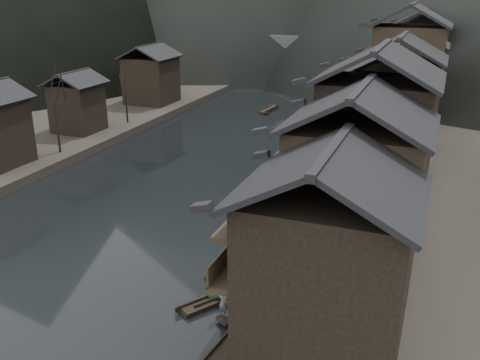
% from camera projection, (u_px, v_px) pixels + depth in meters
% --- Properties ---
extents(water, '(300.00, 300.00, 0.00)m').
position_uv_depth(water, '(110.00, 250.00, 38.85)').
color(water, black).
rests_on(water, ground).
extents(left_bank, '(40.00, 200.00, 1.20)m').
position_uv_depth(left_bank, '(67.00, 100.00, 85.43)').
color(left_bank, '#2D2823').
rests_on(left_bank, ground).
extents(stilt_houses, '(9.00, 67.60, 16.55)m').
position_uv_depth(stilt_houses, '(396.00, 94.00, 47.48)').
color(stilt_houses, black).
rests_on(stilt_houses, ground).
extents(left_houses, '(8.10, 53.20, 8.73)m').
position_uv_depth(left_houses, '(55.00, 99.00, 61.39)').
color(left_houses, black).
rests_on(left_houses, left_bank).
extents(moored_sampans, '(2.79, 61.40, 0.47)m').
position_uv_depth(moored_sampans, '(332.00, 176.00, 53.05)').
color(moored_sampans, black).
rests_on(moored_sampans, water).
extents(midriver_boats, '(12.75, 42.99, 0.45)m').
position_uv_depth(midriver_boats, '(311.00, 102.00, 85.98)').
color(midriver_boats, black).
rests_on(midriver_boats, water).
extents(stone_bridge, '(40.00, 6.00, 9.00)m').
position_uv_depth(stone_bridge, '(328.00, 57.00, 100.06)').
color(stone_bridge, '#4C4C4F').
rests_on(stone_bridge, ground).
extents(hero_sampan, '(3.78, 5.20, 0.44)m').
position_uv_depth(hero_sampan, '(218.00, 297.00, 32.67)').
color(hero_sampan, black).
rests_on(hero_sampan, water).
extents(cargo_heap, '(1.23, 1.60, 0.74)m').
position_uv_depth(cargo_heap, '(217.00, 287.00, 32.69)').
color(cargo_heap, black).
rests_on(cargo_heap, hero_sampan).
extents(boatman, '(0.75, 0.61, 1.77)m').
position_uv_depth(boatman, '(223.00, 299.00, 30.48)').
color(boatman, '#5E5E60').
rests_on(boatman, hero_sampan).
extents(bamboo_pole, '(0.87, 2.41, 3.81)m').
position_uv_depth(bamboo_pole, '(226.00, 256.00, 29.45)').
color(bamboo_pole, '#8C7A51').
rests_on(bamboo_pole, boatman).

